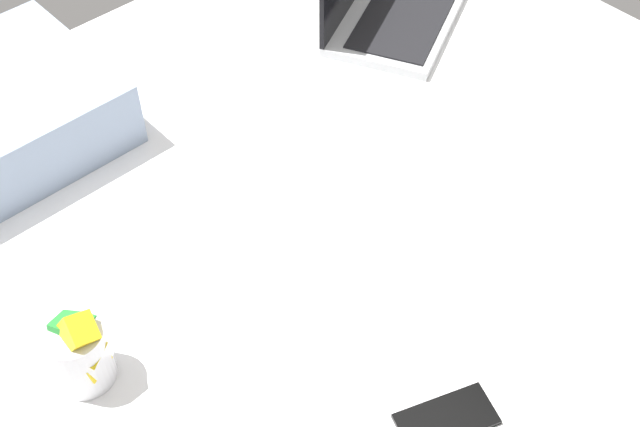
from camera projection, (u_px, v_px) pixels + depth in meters
bed_mattress at (298, 233)px, 153.52cm from camera, size 180.00×140.00×18.00cm
laptop at (384, 4)px, 178.67cm from camera, size 39.80×35.34×23.00cm
snack_cup at (80, 352)px, 118.88cm from camera, size 9.00×9.51×14.86cm
cell_phone at (446, 419)px, 118.10cm from camera, size 15.50×11.29×0.80cm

